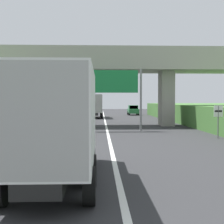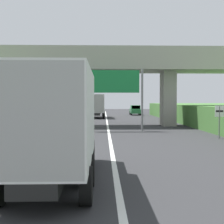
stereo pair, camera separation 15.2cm
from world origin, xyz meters
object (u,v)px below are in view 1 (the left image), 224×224
truck_yellow (94,105)px  car_green (133,110)px  overhead_highway_sign (107,85)px  truck_white (58,121)px  speed_limit_sign (218,117)px

truck_yellow → car_green: 11.03m
overhead_highway_sign → truck_white: size_ratio=0.81×
truck_yellow → car_green: (6.67, 8.72, -1.08)m
speed_limit_sign → truck_white: (-9.31, -11.08, 0.46)m
overhead_highway_sign → truck_yellow: 20.39m
overhead_highway_sign → car_green: (5.22, 28.97, -2.99)m
truck_white → car_green: bearing=81.1°
truck_white → car_green: size_ratio=1.78×
overhead_highway_sign → truck_yellow: (-1.45, 20.25, -1.91)m
truck_yellow → car_green: size_ratio=1.78×
truck_yellow → car_green: bearing=52.6°
speed_limit_sign → truck_white: size_ratio=0.31×
truck_white → speed_limit_sign: bearing=50.0°
speed_limit_sign → car_green: bearing=93.6°
truck_yellow → overhead_highway_sign: bearing=-85.9°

